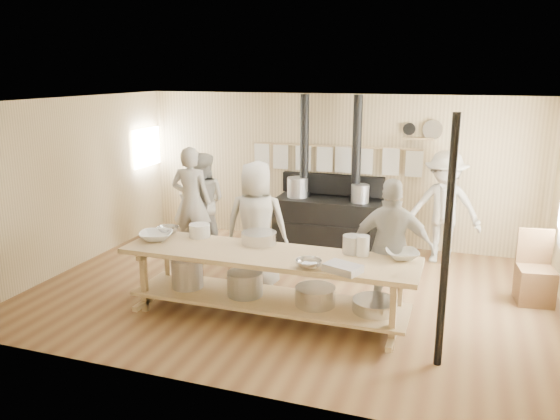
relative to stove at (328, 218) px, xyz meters
The scene contains 23 objects.
ground 2.18m from the stove, 89.82° to the right, with size 7.00×7.00×0.00m, color brown.
room_shell 2.39m from the stove, 89.82° to the right, with size 7.00×7.00×7.00m.
left_opening 3.61m from the stove, behind, with size 0.00×0.90×0.90m.
stove is the anchor object (origin of this frame).
towel_rail 1.07m from the stove, 88.68° to the left, with size 3.00×0.04×0.47m.
back_wall_shelf 2.11m from the stove, 12.13° to the left, with size 0.63×0.14×0.32m.
prep_table 3.02m from the stove, 90.04° to the right, with size 3.60×0.90×0.85m.
support_post 4.11m from the stove, 59.33° to the right, with size 0.08×0.08×2.60m, color black.
cook_far_left 2.34m from the stove, 150.56° to the right, with size 0.66×0.43×1.81m, color #A39D90.
cook_left 2.16m from the stove, 157.12° to the right, with size 0.81×0.63×1.67m, color #A39D90.
cook_center 2.13m from the stove, 104.32° to the right, with size 0.87×0.57×1.79m, color #A39D90.
cook_right 2.84m from the stove, 60.30° to the right, with size 1.02×0.42×1.74m, color #A39D90.
cook_by_window 1.95m from the stove, ahead, with size 1.16×0.66×1.79m, color #A39D90.
chair 3.46m from the stove, 24.08° to the right, with size 0.50×0.50×0.96m.
bowl_white_a 3.38m from the stove, 117.37° to the right, with size 0.42×0.42×0.10m, color white.
bowl_steel_a 3.12m from the stove, 119.87° to the right, with size 0.29×0.29×0.09m, color silver.
bowl_white_b 3.13m from the stove, 59.92° to the right, with size 0.38×0.38×0.09m, color white.
bowl_steel_b 3.42m from the stove, 79.64° to the right, with size 0.30×0.30×0.09m, color silver.
roasting_pan 3.51m from the stove, 73.39° to the right, with size 0.38×0.26×0.09m, color #B2B2B7.
mixing_bowl_large 2.73m from the stove, 94.89° to the right, with size 0.45×0.45×0.14m, color silver.
bucket_galv 2.89m from the stove, 70.20° to the right, with size 0.24×0.24×0.22m, color gray.
deep_bowl_enamel 2.92m from the stove, 111.64° to the right, with size 0.27×0.27×0.17m, color white.
pitcher 2.98m from the stove, 68.12° to the right, with size 0.16×0.16×0.24m, color white.
Camera 1 is at (2.16, -6.73, 2.97)m, focal length 35.00 mm.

